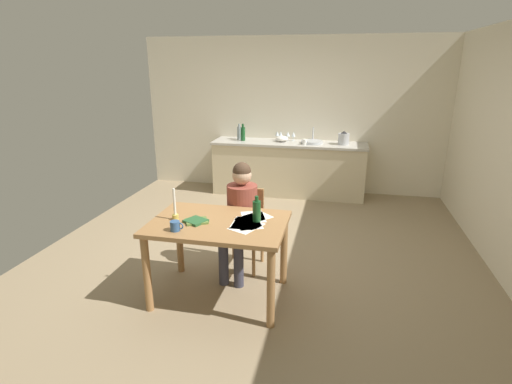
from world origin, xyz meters
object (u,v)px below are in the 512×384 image
Objects in this scene: wine_glass_back_right at (277,134)px; stovetop_kettle at (344,138)px; mixing_bowl at (282,139)px; coffee_mug at (175,226)px; wine_bottle_on_table at (257,211)px; teacup_on_counter at (305,142)px; candlestick at (175,211)px; book_cookery at (196,221)px; bottle_oil at (239,133)px; dining_table at (219,233)px; person_seated at (240,212)px; bottle_vinegar at (243,134)px; sink_unit at (312,142)px; chair_at_table at (245,224)px; wine_glass_by_kettle at (288,134)px; book_magazine at (197,221)px; wine_glass_near_sink at (293,134)px; wine_glass_back_left at (281,134)px.

stovetop_kettle is at bearing -7.66° from wine_glass_back_right.
coffee_mug is at bearing -95.84° from mixing_bowl.
teacup_on_counter is at bearing 87.53° from wine_bottle_on_table.
wine_glass_back_right is at bearing 85.89° from coffee_mug.
candlestick is 0.75m from wine_bottle_on_table.
bottle_oil is at bearing 124.62° from book_cookery.
dining_table is 4.60× the size of bottle_oil.
person_seated is 0.75m from candlestick.
bottle_vinegar reaches higher than wine_glass_back_right.
bottle_oil reaches higher than wine_bottle_on_table.
wine_bottle_on_table is at bearing -73.74° from bottle_vinegar.
bottle_vinegar is at bearing 172.98° from teacup_on_counter.
bottle_vinegar reaches higher than wine_bottle_on_table.
sink_unit reaches higher than candlestick.
book_cookery is at bearing -115.11° from person_seated.
chair_at_table is at bearing 68.21° from coffee_mug.
chair_at_table is 3.20× the size of bottle_oil.
wine_glass_by_kettle reaches higher than coffee_mug.
teacup_on_counter is at bearing -11.68° from bottle_oil.
wine_bottle_on_table is 2.24× the size of teacup_on_counter.
dining_table is 1.04× the size of person_seated.
book_magazine is at bearing -95.60° from wine_glass_by_kettle.
sink_unit is 1.26× the size of bottle_vinegar.
bottle_vinegar reaches higher than sink_unit.
wine_glass_back_left is at bearing 180.00° from wine_glass_near_sink.
bottle_oil is (-0.77, 2.73, 0.53)m from chair_at_table.
teacup_on_counter is at bearing -124.27° from sink_unit.
mixing_bowl is at bearing 90.17° from chair_at_table.
person_seated is at bearing -88.01° from wine_glass_back_right.
wine_bottle_on_table is (0.34, 0.08, 0.22)m from dining_table.
candlestick is 1.95× the size of wine_glass_back_right.
bottle_vinegar is (-0.93, 3.21, 0.14)m from wine_bottle_on_table.
wine_bottle_on_table is at bearing -88.44° from wine_glass_near_sink.
chair_at_table is 2.56m from teacup_on_counter.
book_magazine is at bearing -101.67° from teacup_on_counter.
person_seated is 4.43× the size of bottle_oil.
stovetop_kettle is (1.01, 2.79, 0.32)m from person_seated.
wine_glass_back_left is (0.03, 3.46, 0.35)m from dining_table.
wine_glass_back_right is (-0.61, 0.15, 0.09)m from sink_unit.
wine_glass_back_right is (0.17, 3.51, 0.22)m from book_cookery.
mixing_bowl is (0.27, 3.40, 0.16)m from book_cookery.
wine_glass_near_sink reaches higher than book_magazine.
book_magazine is at bearing 64.27° from coffee_mug.
book_cookery reaches higher than book_magazine.
bottle_oil is 1.77m from stovetop_kettle.
candlestick is (-0.48, -0.71, 0.38)m from chair_at_table.
book_magazine is 0.89× the size of stovetop_kettle.
candlestick reaches higher than coffee_mug.
coffee_mug is 3.52m from teacup_on_counter.
book_magazine is at bearing -93.59° from wine_glass_back_left.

